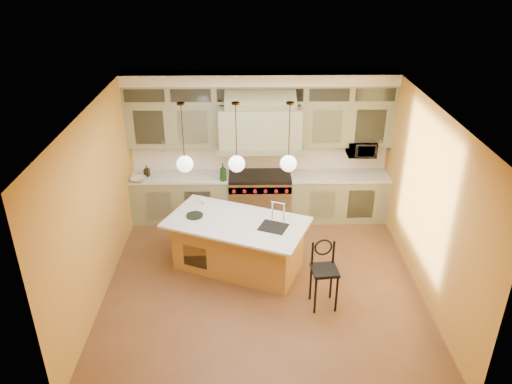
{
  "coord_description": "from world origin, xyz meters",
  "views": [
    {
      "loc": [
        -0.21,
        -6.64,
        4.96
      ],
      "look_at": [
        -0.1,
        0.7,
        1.3
      ],
      "focal_mm": 35.0,
      "sensor_mm": 36.0,
      "label": 1
    }
  ],
  "objects_px": {
    "range": "(260,196)",
    "microwave": "(361,148)",
    "counter_stool": "(324,271)",
    "kitchen_island": "(238,243)"
  },
  "relations": [
    {
      "from": "range",
      "to": "microwave",
      "type": "bearing_deg",
      "value": 3.12
    },
    {
      "from": "microwave",
      "to": "range",
      "type": "bearing_deg",
      "value": -176.88
    },
    {
      "from": "range",
      "to": "counter_stool",
      "type": "relative_size",
      "value": 1.11
    },
    {
      "from": "range",
      "to": "counter_stool",
      "type": "distance_m",
      "value": 2.85
    },
    {
      "from": "microwave",
      "to": "kitchen_island",
      "type": "bearing_deg",
      "value": -142.44
    },
    {
      "from": "kitchen_island",
      "to": "microwave",
      "type": "relative_size",
      "value": 4.69
    },
    {
      "from": "range",
      "to": "counter_stool",
      "type": "bearing_deg",
      "value": -71.62
    },
    {
      "from": "counter_stool",
      "to": "microwave",
      "type": "xyz_separation_m",
      "value": [
        1.05,
        2.81,
        0.84
      ]
    },
    {
      "from": "range",
      "to": "counter_stool",
      "type": "xyz_separation_m",
      "value": [
        0.9,
        -2.7,
        0.13
      ]
    },
    {
      "from": "counter_stool",
      "to": "kitchen_island",
      "type": "bearing_deg",
      "value": 136.42
    }
  ]
}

